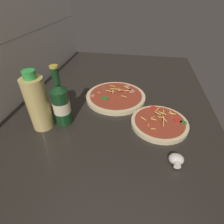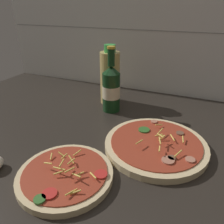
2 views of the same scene
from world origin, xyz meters
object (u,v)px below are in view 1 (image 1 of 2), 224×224
(beer_bottle, at_px, (61,104))
(mushroom_left, at_px, (176,160))
(pizza_far, at_px, (116,97))
(oil_bottle, at_px, (38,103))
(pizza_near, at_px, (159,123))

(beer_bottle, distance_m, mushroom_left, 0.46)
(beer_bottle, bearing_deg, pizza_far, -39.65)
(pizza_far, relative_size, beer_bottle, 1.20)
(beer_bottle, height_order, mushroom_left, beer_bottle)
(oil_bottle, bearing_deg, pizza_near, -79.33)
(oil_bottle, bearing_deg, pizza_far, -44.80)
(beer_bottle, bearing_deg, oil_bottle, 117.07)
(pizza_near, height_order, mushroom_left, pizza_near)
(pizza_near, height_order, oil_bottle, oil_bottle)
(pizza_near, relative_size, beer_bottle, 0.93)
(pizza_near, distance_m, oil_bottle, 0.48)
(beer_bottle, relative_size, oil_bottle, 1.03)
(pizza_far, bearing_deg, oil_bottle, 135.20)
(beer_bottle, bearing_deg, pizza_near, -82.72)
(oil_bottle, xyz_separation_m, mushroom_left, (-0.10, -0.51, -0.09))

